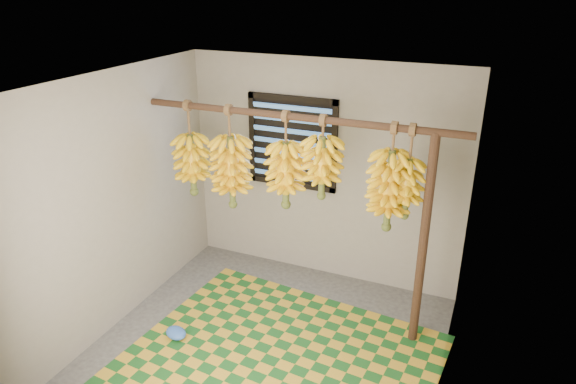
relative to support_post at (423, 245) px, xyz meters
The scene contains 16 objects.
floor 1.71m from the support_post, 149.74° to the right, with size 3.00×3.00×0.01m, color #434343.
ceiling 1.98m from the support_post, 149.74° to the right, with size 3.00×3.00×0.01m, color silver.
wall_back 1.46m from the support_post, 146.14° to the left, with size 3.00×0.01×2.40m, color gray.
wall_left 2.80m from the support_post, 165.49° to the right, with size 0.01×3.00×2.40m, color gray.
wall_right 0.79m from the support_post, 66.46° to the right, with size 0.01×3.00×2.40m, color gray.
window 1.80m from the support_post, 153.40° to the left, with size 1.00×0.04×1.00m.
hanging_pole 1.56m from the support_post, behind, with size 0.06×0.06×3.00m, color #452B1B.
support_post is the anchor object (origin of this frame).
woven_mat 1.61m from the support_post, 143.81° to the right, with size 2.60×2.08×0.01m, color #19551E.
plastic_bag 2.40m from the support_post, 157.21° to the right, with size 0.23×0.16×0.09m, color blue.
banana_bunch_a 2.33m from the support_post, behind, with size 0.33×0.33×0.96m.
banana_bunch_b 1.90m from the support_post, behind, with size 0.39×0.39×1.02m.
banana_bunch_c 1.36m from the support_post, behind, with size 0.34×0.34×0.92m.
banana_bunch_d 1.10m from the support_post, behind, with size 0.35×0.35×0.77m.
banana_bunch_e 0.56m from the support_post, behind, with size 0.37×0.37×0.96m.
banana_bunch_f 0.53m from the support_post, behind, with size 0.26×0.26×0.83m.
Camera 1 is at (1.66, -3.33, 3.13)m, focal length 32.00 mm.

